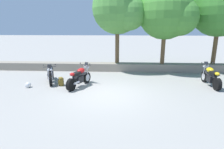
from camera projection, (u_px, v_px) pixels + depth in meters
ground_plane at (107, 94)px, 8.62m from camera, size 120.00×120.00×0.00m
stone_wall at (113, 67)px, 13.19m from camera, size 36.00×0.80×0.55m
motorcycle_black_near_left at (50, 74)px, 10.37m from camera, size 0.99×1.98×1.18m
motorcycle_red_centre at (80, 78)px, 9.64m from camera, size 1.00×1.98×1.18m
motorcycle_yellow_far_right at (211, 77)px, 9.77m from camera, size 0.67×2.06×1.18m
rider_backpack at (61, 81)px, 9.85m from camera, size 0.34×0.35×0.47m
rider_helmet at (28, 85)px, 9.56m from camera, size 0.28×0.28×0.28m
leafy_tree_far_left at (120, 10)px, 12.30m from camera, size 3.59×3.42×5.42m
leafy_tree_mid_left at (169, 13)px, 11.95m from camera, size 3.75×3.58×5.24m
leafy_tree_mid_right at (224, 9)px, 11.87m from camera, size 3.87×3.68×5.54m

